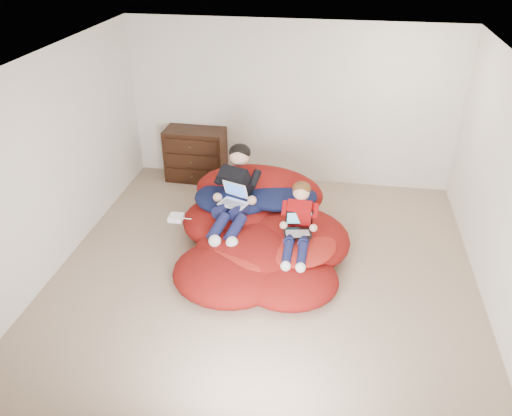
% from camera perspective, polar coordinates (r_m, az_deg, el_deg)
% --- Properties ---
extents(room_shell, '(5.10, 5.10, 2.77)m').
position_cam_1_polar(room_shell, '(6.00, 1.06, -5.44)').
color(room_shell, tan).
rests_on(room_shell, ground).
extents(dresser, '(0.95, 0.54, 0.85)m').
position_cam_1_polar(dresser, '(8.10, -6.90, 6.05)').
color(dresser, black).
rests_on(dresser, ground).
extents(beanbag_pile, '(2.22, 2.51, 0.88)m').
position_cam_1_polar(beanbag_pile, '(6.35, 0.52, -2.85)').
color(beanbag_pile, maroon).
rests_on(beanbag_pile, ground).
extents(cream_pillow, '(0.45, 0.29, 0.29)m').
position_cam_1_polar(cream_pillow, '(6.92, -2.56, 3.61)').
color(cream_pillow, beige).
rests_on(cream_pillow, beanbag_pile).
extents(older_boy, '(0.50, 1.27, 0.87)m').
position_cam_1_polar(older_boy, '(6.37, -2.37, 2.27)').
color(older_boy, black).
rests_on(older_boy, beanbag_pile).
extents(younger_boy, '(0.31, 0.95, 0.72)m').
position_cam_1_polar(younger_boy, '(5.91, 4.92, -1.36)').
color(younger_boy, '#A10E0F').
rests_on(younger_boy, beanbag_pile).
extents(laptop_white, '(0.40, 0.42, 0.24)m').
position_cam_1_polar(laptop_white, '(6.34, -2.51, 1.21)').
color(laptop_white, white).
rests_on(laptop_white, older_boy).
extents(laptop_black, '(0.36, 0.36, 0.23)m').
position_cam_1_polar(laptop_black, '(5.93, 4.86, -2.10)').
color(laptop_black, black).
rests_on(laptop_black, younger_boy).
extents(power_adapter, '(0.18, 0.18, 0.06)m').
position_cam_1_polar(power_adapter, '(6.42, -9.12, -1.10)').
color(power_adapter, white).
rests_on(power_adapter, beanbag_pile).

